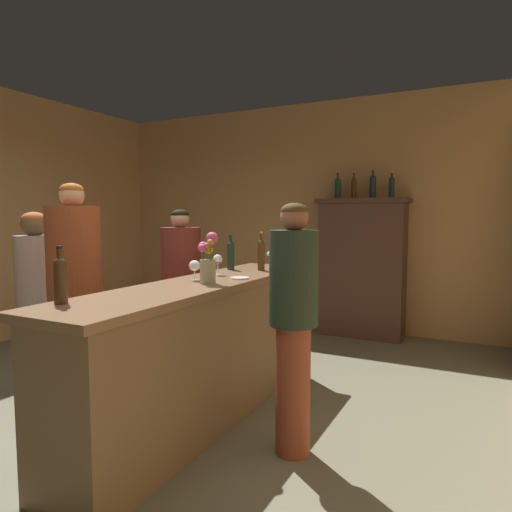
# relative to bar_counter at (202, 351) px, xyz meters

# --- Properties ---
(floor) EXTENTS (9.21, 9.21, 0.00)m
(floor) POSITION_rel_bar_counter_xyz_m (-0.57, -0.40, -0.51)
(floor) COLOR #706F57
(floor) RESTS_ON ground
(wall_back) EXTENTS (5.57, 0.12, 2.99)m
(wall_back) POSITION_rel_bar_counter_xyz_m (-0.57, 3.20, 0.98)
(wall_back) COLOR tan
(wall_back) RESTS_ON ground
(bar_counter) EXTENTS (0.60, 2.66, 1.02)m
(bar_counter) POSITION_rel_bar_counter_xyz_m (0.00, 0.00, 0.00)
(bar_counter) COLOR brown
(bar_counter) RESTS_ON ground
(display_cabinet) EXTENTS (1.10, 0.44, 1.71)m
(display_cabinet) POSITION_rel_bar_counter_xyz_m (0.44, 2.89, 0.37)
(display_cabinet) COLOR #4C3126
(display_cabinet) RESTS_ON ground
(wine_bottle_pinot) EXTENTS (0.06, 0.06, 0.34)m
(wine_bottle_pinot) POSITION_rel_bar_counter_xyz_m (0.07, 0.82, 0.65)
(wine_bottle_pinot) COLOR #492D14
(wine_bottle_pinot) RESTS_ON bar_counter
(wine_bottle_syrah) EXTENTS (0.07, 0.07, 0.31)m
(wine_bottle_syrah) POSITION_rel_bar_counter_xyz_m (-0.20, -1.03, 0.65)
(wine_bottle_syrah) COLOR #402C16
(wine_bottle_syrah) RESTS_ON bar_counter
(wine_bottle_rose) EXTENTS (0.06, 0.06, 0.30)m
(wine_bottle_rose) POSITION_rel_bar_counter_xyz_m (-0.19, 0.75, 0.64)
(wine_bottle_rose) COLOR #183022
(wine_bottle_rose) RESTS_ON bar_counter
(wine_glass_front) EXTENTS (0.08, 0.08, 0.15)m
(wine_glass_front) POSITION_rel_bar_counter_xyz_m (-0.08, 0.04, 0.61)
(wine_glass_front) COLOR white
(wine_glass_front) RESTS_ON bar_counter
(wine_glass_mid) EXTENTS (0.08, 0.08, 0.15)m
(wine_glass_mid) POSITION_rel_bar_counter_xyz_m (0.05, 1.07, 0.62)
(wine_glass_mid) COLOR white
(wine_glass_mid) RESTS_ON bar_counter
(wine_glass_rear) EXTENTS (0.07, 0.07, 0.17)m
(wine_glass_rear) POSITION_rel_bar_counter_xyz_m (-0.09, 0.38, 0.62)
(wine_glass_rear) COLOR white
(wine_glass_rear) RESTS_ON bar_counter
(flower_arrangement) EXTENTS (0.12, 0.14, 0.36)m
(flower_arrangement) POSITION_rel_bar_counter_xyz_m (0.09, -0.04, 0.67)
(flower_arrangement) COLOR tan
(flower_arrangement) RESTS_ON bar_counter
(cheese_plate) EXTENTS (0.14, 0.14, 0.01)m
(cheese_plate) POSITION_rel_bar_counter_xyz_m (0.17, 0.26, 0.51)
(cheese_plate) COLOR white
(cheese_plate) RESTS_ON bar_counter
(display_bottle_left) EXTENTS (0.08, 0.08, 0.32)m
(display_bottle_left) POSITION_rel_bar_counter_xyz_m (0.12, 2.89, 1.34)
(display_bottle_left) COLOR #153921
(display_bottle_left) RESTS_ON display_cabinet
(display_bottle_midleft) EXTENTS (0.06, 0.06, 0.34)m
(display_bottle_midleft) POSITION_rel_bar_counter_xyz_m (0.32, 2.89, 1.34)
(display_bottle_midleft) COLOR #4C2914
(display_bottle_midleft) RESTS_ON display_cabinet
(display_bottle_center) EXTENTS (0.08, 0.08, 0.35)m
(display_bottle_center) POSITION_rel_bar_counter_xyz_m (0.55, 2.89, 1.35)
(display_bottle_center) COLOR #192932
(display_bottle_center) RESTS_ON display_cabinet
(display_bottle_midright) EXTENTS (0.07, 0.07, 0.31)m
(display_bottle_midright) POSITION_rel_bar_counter_xyz_m (0.77, 2.89, 1.33)
(display_bottle_midright) COLOR #1D2D39
(display_bottle_midright) RESTS_ON display_cabinet
(patron_tall) EXTENTS (0.39, 0.39, 1.73)m
(patron_tall) POSITION_rel_bar_counter_xyz_m (-0.89, -0.33, 0.43)
(patron_tall) COLOR #B0A88D
(patron_tall) RESTS_ON ground
(patron_redhead) EXTENTS (0.38, 0.38, 1.55)m
(patron_redhead) POSITION_rel_bar_counter_xyz_m (-0.76, 0.79, 0.33)
(patron_redhead) COLOR brown
(patron_redhead) RESTS_ON ground
(patron_in_navy) EXTENTS (0.31, 0.31, 1.52)m
(patron_in_navy) POSITION_rel_bar_counter_xyz_m (-1.43, -0.24, 0.33)
(patron_in_navy) COLOR maroon
(patron_in_navy) RESTS_ON ground
(bartender) EXTENTS (0.30, 0.30, 1.57)m
(bartender) POSITION_rel_bar_counter_xyz_m (0.77, -0.13, 0.35)
(bartender) COLOR brown
(bartender) RESTS_ON ground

